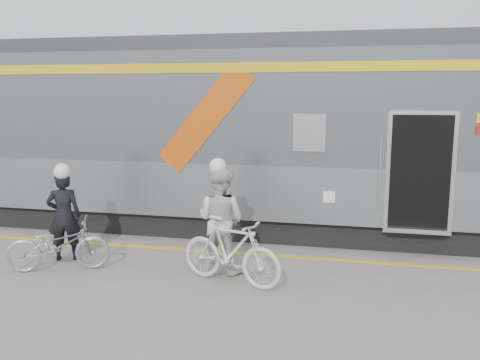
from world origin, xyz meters
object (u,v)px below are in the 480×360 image
(woman, at_px, (221,220))
(bicycle_right, at_px, (231,251))
(bicycle_left, at_px, (58,245))
(man, at_px, (64,216))

(woman, bearing_deg, bicycle_right, 136.98)
(bicycle_left, height_order, woman, woman)
(man, bearing_deg, bicycle_right, 148.27)
(woman, distance_m, bicycle_right, 0.72)
(bicycle_left, bearing_deg, man, -2.56)
(woman, relative_size, bicycle_right, 0.99)
(man, height_order, woman, woman)
(bicycle_left, distance_m, woman, 2.79)
(bicycle_right, bearing_deg, man, 99.18)
(woman, height_order, bicycle_right, woman)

